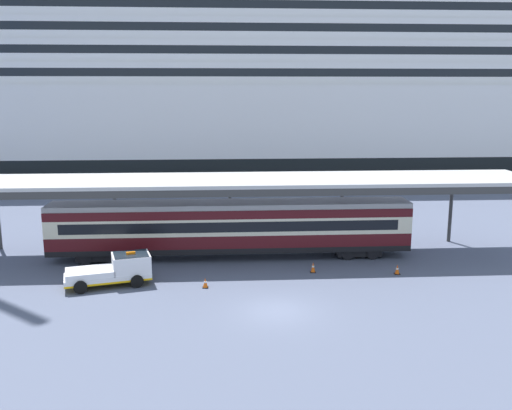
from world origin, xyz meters
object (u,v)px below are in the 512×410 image
(service_truck, at_px, (116,269))
(traffic_cone_near, at_px, (313,267))
(traffic_cone_mid, at_px, (397,269))
(train_carriage, at_px, (231,227))
(traffic_cone_far, at_px, (205,283))
(cruise_ship, at_px, (223,91))

(service_truck, relative_size, traffic_cone_near, 7.66)
(service_truck, xyz_separation_m, traffic_cone_mid, (18.13, 0.81, -0.67))
(train_carriage, xyz_separation_m, traffic_cone_far, (-1.70, -6.21, -2.00))
(traffic_cone_mid, xyz_separation_m, traffic_cone_far, (-12.58, -1.78, -0.00))
(traffic_cone_mid, height_order, traffic_cone_far, traffic_cone_mid)
(traffic_cone_near, height_order, traffic_cone_mid, traffic_cone_near)
(cruise_ship, relative_size, train_carriage, 7.01)
(train_carriage, distance_m, service_truck, 9.04)
(service_truck, height_order, traffic_cone_near, service_truck)
(cruise_ship, distance_m, service_truck, 46.41)
(service_truck, height_order, traffic_cone_far, service_truck)
(cruise_ship, height_order, train_carriage, cruise_ship)
(cruise_ship, bearing_deg, service_truck, -98.93)
(traffic_cone_near, xyz_separation_m, traffic_cone_far, (-7.09, -2.49, -0.04))
(traffic_cone_mid, relative_size, traffic_cone_far, 1.01)
(train_carriage, relative_size, traffic_cone_mid, 39.35)
(traffic_cone_mid, bearing_deg, service_truck, -177.43)
(cruise_ship, bearing_deg, train_carriage, -89.65)
(traffic_cone_mid, bearing_deg, cruise_ship, 104.26)
(service_truck, bearing_deg, traffic_cone_mid, 2.57)
(train_carriage, height_order, traffic_cone_near, train_carriage)
(service_truck, bearing_deg, traffic_cone_near, 6.87)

